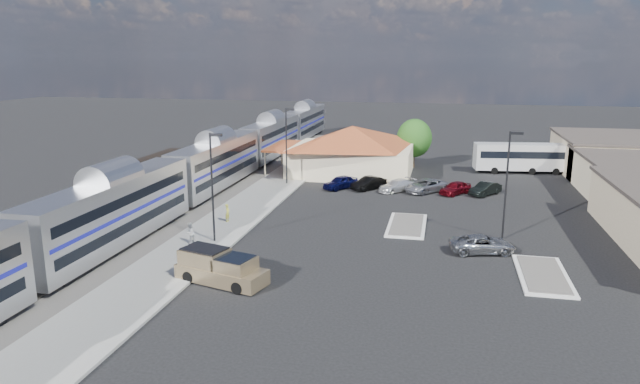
% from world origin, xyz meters
% --- Properties ---
extents(ground, '(280.00, 280.00, 0.00)m').
position_xyz_m(ground, '(0.00, 0.00, 0.00)').
color(ground, black).
rests_on(ground, ground).
extents(railbed, '(16.00, 100.00, 0.12)m').
position_xyz_m(railbed, '(-21.00, 8.00, 0.06)').
color(railbed, '#4C4944').
rests_on(railbed, ground).
extents(platform, '(5.50, 92.00, 0.18)m').
position_xyz_m(platform, '(-12.00, 6.00, 0.09)').
color(platform, gray).
rests_on(platform, ground).
extents(passenger_train, '(3.00, 104.00, 5.55)m').
position_xyz_m(passenger_train, '(-18.00, 11.99, 2.87)').
color(passenger_train, silver).
rests_on(passenger_train, ground).
extents(freight_cars, '(2.80, 46.00, 4.00)m').
position_xyz_m(freight_cars, '(-24.00, 8.45, 1.93)').
color(freight_cars, black).
rests_on(freight_cars, ground).
extents(station_depot, '(18.35, 12.24, 6.20)m').
position_xyz_m(station_depot, '(-4.56, 24.00, 3.13)').
color(station_depot, beige).
rests_on(station_depot, ground).
extents(traffic_island_south, '(3.30, 7.50, 0.21)m').
position_xyz_m(traffic_island_south, '(4.00, 2.00, 0.10)').
color(traffic_island_south, silver).
rests_on(traffic_island_south, ground).
extents(traffic_island_north, '(3.30, 7.50, 0.21)m').
position_xyz_m(traffic_island_north, '(14.00, -8.00, 0.10)').
color(traffic_island_north, silver).
rests_on(traffic_island_north, ground).
extents(lamp_plat_s, '(1.08, 0.25, 9.00)m').
position_xyz_m(lamp_plat_s, '(-10.90, -6.00, 5.34)').
color(lamp_plat_s, black).
rests_on(lamp_plat_s, ground).
extents(lamp_plat_n, '(1.08, 0.25, 9.00)m').
position_xyz_m(lamp_plat_n, '(-10.90, 16.00, 5.34)').
color(lamp_plat_n, black).
rests_on(lamp_plat_n, ground).
extents(lamp_lot, '(1.08, 0.25, 9.00)m').
position_xyz_m(lamp_lot, '(12.10, 0.00, 5.34)').
color(lamp_lot, black).
rests_on(lamp_lot, ground).
extents(tree_depot, '(4.71, 4.71, 6.63)m').
position_xyz_m(tree_depot, '(3.00, 30.00, 4.02)').
color(tree_depot, '#382314').
rests_on(tree_depot, ground).
extents(pickup_truck, '(6.61, 3.84, 2.15)m').
position_xyz_m(pickup_truck, '(-7.24, -13.81, 1.02)').
color(pickup_truck, '#98815D').
rests_on(pickup_truck, ground).
extents(suv, '(5.38, 3.36, 1.39)m').
position_xyz_m(suv, '(10.18, -3.87, 0.69)').
color(suv, '#92959A').
rests_on(suv, ground).
extents(coach_bus, '(12.08, 4.13, 3.80)m').
position_xyz_m(coach_bus, '(16.82, 29.30, 2.19)').
color(coach_bus, white).
rests_on(coach_bus, ground).
extents(person_a, '(0.40, 0.60, 1.62)m').
position_xyz_m(person_a, '(-11.98, -0.53, 0.99)').
color(person_a, '#DEDB45').
rests_on(person_a, platform).
extents(person_b, '(0.83, 0.97, 1.73)m').
position_xyz_m(person_b, '(-12.67, -6.96, 1.05)').
color(person_b, silver).
rests_on(person_b, platform).
extents(parked_car_a, '(4.07, 4.59, 1.50)m').
position_xyz_m(parked_car_a, '(-4.43, 15.28, 0.75)').
color(parked_car_a, '#0D0F41').
rests_on(parked_car_a, ground).
extents(parked_car_b, '(3.96, 4.43, 1.46)m').
position_xyz_m(parked_car_b, '(-1.23, 15.58, 0.73)').
color(parked_car_b, black).
rests_on(parked_car_b, ground).
extents(parked_car_c, '(4.50, 4.70, 1.35)m').
position_xyz_m(parked_car_c, '(1.97, 15.28, 0.67)').
color(parked_car_c, silver).
rests_on(parked_car_c, ground).
extents(parked_car_d, '(5.35, 5.51, 1.46)m').
position_xyz_m(parked_car_d, '(5.17, 15.58, 0.73)').
color(parked_car_d, gray).
rests_on(parked_car_d, ground).
extents(parked_car_e, '(3.85, 4.39, 1.43)m').
position_xyz_m(parked_car_e, '(8.37, 15.28, 0.72)').
color(parked_car_e, maroon).
rests_on(parked_car_e, ground).
extents(parked_car_f, '(3.78, 4.33, 1.42)m').
position_xyz_m(parked_car_f, '(11.57, 15.58, 0.71)').
color(parked_car_f, black).
rests_on(parked_car_f, ground).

